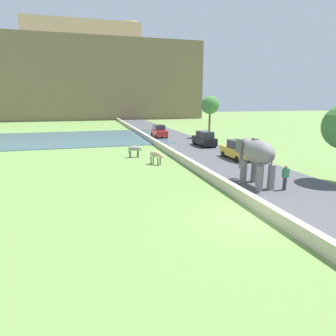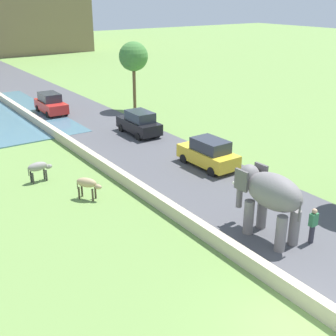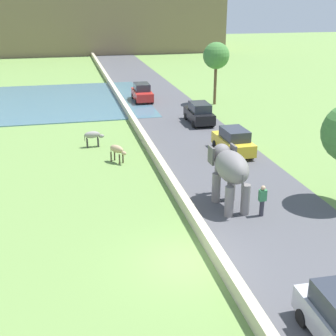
{
  "view_description": "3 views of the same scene",
  "coord_description": "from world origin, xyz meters",
  "px_view_note": "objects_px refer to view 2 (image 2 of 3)",
  "views": [
    {
      "loc": [
        -6.77,
        -11.01,
        5.44
      ],
      "look_at": [
        -2.03,
        5.71,
        1.26
      ],
      "focal_mm": 30.46,
      "sensor_mm": 36.0,
      "label": 1
    },
    {
      "loc": [
        -9.39,
        -6.7,
        9.78
      ],
      "look_at": [
        1.97,
        9.79,
        1.8
      ],
      "focal_mm": 46.97,
      "sensor_mm": 36.0,
      "label": 2
    },
    {
      "loc": [
        -4.28,
        -15.36,
        10.07
      ],
      "look_at": [
        0.72,
        6.39,
        1.62
      ],
      "focal_mm": 48.88,
      "sensor_mm": 36.0,
      "label": 3
    }
  ],
  "objects_px": {
    "car_black": "(139,123)",
    "cow_tan": "(88,184)",
    "cow_grey": "(39,167)",
    "person_beside_elephant": "(313,225)",
    "car_yellow": "(208,153)",
    "car_red": "(51,104)",
    "elephant": "(269,194)"
  },
  "relations": [
    {
      "from": "car_yellow",
      "to": "car_black",
      "type": "distance_m",
      "value": 8.0
    },
    {
      "from": "car_yellow",
      "to": "car_red",
      "type": "bearing_deg",
      "value": 100.16
    },
    {
      "from": "elephant",
      "to": "cow_grey",
      "type": "height_order",
      "value": "elephant"
    },
    {
      "from": "cow_tan",
      "to": "cow_grey",
      "type": "xyz_separation_m",
      "value": [
        -1.27,
        3.6,
        0.0
      ]
    },
    {
      "from": "car_yellow",
      "to": "car_red",
      "type": "height_order",
      "value": "same"
    },
    {
      "from": "car_red",
      "to": "person_beside_elephant",
      "type": "bearing_deg",
      "value": -87.49
    },
    {
      "from": "car_yellow",
      "to": "car_black",
      "type": "height_order",
      "value": "same"
    },
    {
      "from": "elephant",
      "to": "car_yellow",
      "type": "relative_size",
      "value": 0.86
    },
    {
      "from": "car_red",
      "to": "car_black",
      "type": "bearing_deg",
      "value": -71.8
    },
    {
      "from": "elephant",
      "to": "car_black",
      "type": "xyz_separation_m",
      "value": [
        3.16,
        15.73,
        -1.14
      ]
    },
    {
      "from": "car_red",
      "to": "cow_grey",
      "type": "height_order",
      "value": "car_red"
    },
    {
      "from": "car_black",
      "to": "car_red",
      "type": "xyz_separation_m",
      "value": [
        -3.15,
        9.58,
        0.0
      ]
    },
    {
      "from": "car_yellow",
      "to": "person_beside_elephant",
      "type": "bearing_deg",
      "value": -102.19
    },
    {
      "from": "elephant",
      "to": "car_red",
      "type": "relative_size",
      "value": 0.87
    },
    {
      "from": "person_beside_elephant",
      "to": "cow_grey",
      "type": "height_order",
      "value": "person_beside_elephant"
    },
    {
      "from": "car_yellow",
      "to": "cow_tan",
      "type": "height_order",
      "value": "car_yellow"
    },
    {
      "from": "car_black",
      "to": "person_beside_elephant",
      "type": "bearing_deg",
      "value": -96.57
    },
    {
      "from": "person_beside_elephant",
      "to": "cow_tan",
      "type": "height_order",
      "value": "person_beside_elephant"
    },
    {
      "from": "car_black",
      "to": "cow_tan",
      "type": "xyz_separation_m",
      "value": [
        -7.81,
        -7.91,
        -0.06
      ]
    },
    {
      "from": "cow_grey",
      "to": "car_red",
      "type": "bearing_deg",
      "value": 66.88
    },
    {
      "from": "car_yellow",
      "to": "cow_grey",
      "type": "relative_size",
      "value": 2.89
    },
    {
      "from": "cow_grey",
      "to": "car_black",
      "type": "bearing_deg",
      "value": 25.4
    },
    {
      "from": "car_yellow",
      "to": "cow_grey",
      "type": "xyz_separation_m",
      "value": [
        -9.08,
        3.69,
        -0.06
      ]
    },
    {
      "from": "car_red",
      "to": "cow_tan",
      "type": "bearing_deg",
      "value": -104.93
    },
    {
      "from": "car_red",
      "to": "elephant",
      "type": "bearing_deg",
      "value": -90.02
    },
    {
      "from": "car_black",
      "to": "car_red",
      "type": "relative_size",
      "value": 1.0
    },
    {
      "from": "elephant",
      "to": "person_beside_elephant",
      "type": "height_order",
      "value": "elephant"
    },
    {
      "from": "car_black",
      "to": "cow_grey",
      "type": "xyz_separation_m",
      "value": [
        -9.08,
        -4.31,
        -0.06
      ]
    },
    {
      "from": "cow_tan",
      "to": "cow_grey",
      "type": "height_order",
      "value": "same"
    },
    {
      "from": "cow_tan",
      "to": "car_black",
      "type": "bearing_deg",
      "value": 45.36
    },
    {
      "from": "cow_grey",
      "to": "person_beside_elephant",
      "type": "bearing_deg",
      "value": -61.08
    },
    {
      "from": "elephant",
      "to": "cow_grey",
      "type": "relative_size",
      "value": 2.5
    }
  ]
}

